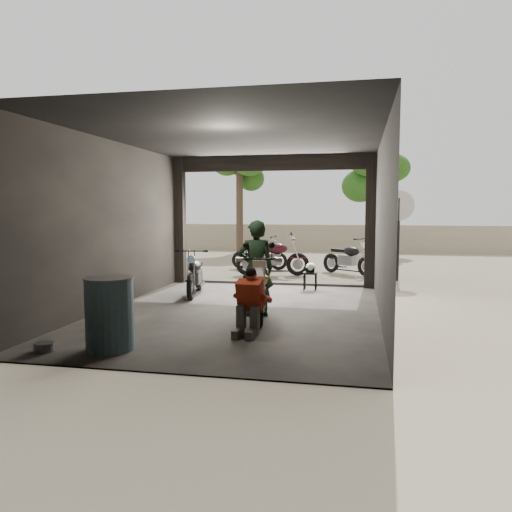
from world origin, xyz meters
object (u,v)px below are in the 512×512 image
at_px(left_bike, 195,272).
at_px(main_bike, 259,287).
at_px(outside_bike_a, 259,253).
at_px(stool, 310,275).
at_px(mechanic, 248,304).
at_px(outside_bike_b, 272,254).
at_px(oil_drum, 110,315).
at_px(rider, 256,269).
at_px(outside_bike_c, 348,256).
at_px(helmet, 311,267).
at_px(sign_post, 399,220).

bearing_deg(left_bike, main_bike, -58.29).
distance_m(outside_bike_a, stool, 4.30).
bearing_deg(mechanic, outside_bike_b, 100.93).
height_order(mechanic, stool, mechanic).
bearing_deg(oil_drum, rider, 59.37).
xyz_separation_m(main_bike, outside_bike_b, (-0.73, 5.67, 0.05)).
bearing_deg(mechanic, outside_bike_c, 84.28).
height_order(main_bike, rider, rider).
distance_m(stool, helmet, 0.18).
relative_size(main_bike, oil_drum, 1.72).
bearing_deg(main_bike, outside_bike_b, 85.31).
xyz_separation_m(left_bike, outside_bike_a, (0.45, 4.96, 0.01)).
bearing_deg(rider, helmet, -119.49).
xyz_separation_m(left_bike, oil_drum, (0.27, -4.34, -0.03)).
distance_m(outside_bike_c, helmet, 3.23).
bearing_deg(outside_bike_c, stool, -157.31).
distance_m(rider, mechanic, 1.42).
relative_size(rider, mechanic, 1.74).
bearing_deg(helmet, stool, -119.08).
xyz_separation_m(outside_bike_a, mechanic, (1.46, -8.17, -0.04)).
bearing_deg(oil_drum, helmet, 68.60).
bearing_deg(stool, oil_drum, -111.43).
distance_m(outside_bike_a, outside_bike_c, 2.85).
distance_m(mechanic, sign_post, 7.05).
relative_size(left_bike, outside_bike_c, 0.96).
relative_size(main_bike, outside_bike_c, 1.06).
xyz_separation_m(helmet, sign_post, (2.10, 2.07, 1.07)).
relative_size(mechanic, sign_post, 0.41).
xyz_separation_m(outside_bike_b, outside_bike_c, (2.12, 0.69, -0.07)).
bearing_deg(main_bike, sign_post, 50.96).
bearing_deg(outside_bike_a, stool, -149.44).
relative_size(mechanic, stool, 2.24).
distance_m(outside_bike_a, mechanic, 8.30).
bearing_deg(outside_bike_a, sign_post, -109.62).
bearing_deg(stool, outside_bike_b, 118.11).
xyz_separation_m(main_bike, stool, (0.59, 3.20, -0.20)).
xyz_separation_m(outside_bike_c, sign_post, (1.31, -1.06, 1.07)).
distance_m(left_bike, mechanic, 3.73).
bearing_deg(stool, main_bike, -100.39).
xyz_separation_m(left_bike, outside_bike_b, (1.11, 3.62, 0.09)).
distance_m(oil_drum, sign_post, 8.78).
bearing_deg(rider, outside_bike_b, -100.04).
bearing_deg(outside_bike_b, main_bike, 178.32).
height_order(left_bike, outside_bike_b, outside_bike_b).
height_order(left_bike, mechanic, left_bike).
bearing_deg(outside_bike_b, helmet, -160.61).
distance_m(main_bike, left_bike, 2.75).
bearing_deg(mechanic, outside_bike_a, 104.32).
relative_size(outside_bike_a, stool, 3.58).
height_order(outside_bike_c, sign_post, sign_post).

